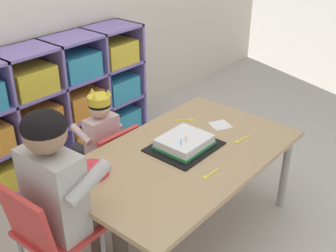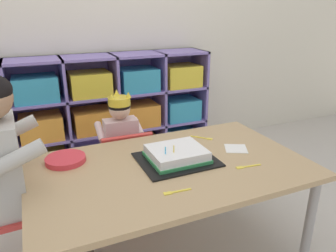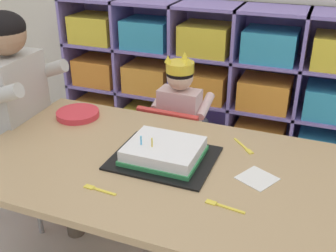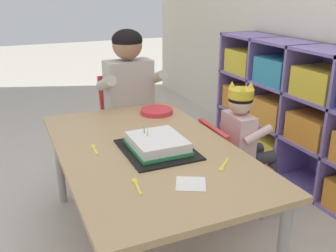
% 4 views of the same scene
% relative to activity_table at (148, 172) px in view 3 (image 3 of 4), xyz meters
% --- Properties ---
extents(storage_cubby_shelf, '(2.00, 0.33, 0.93)m').
position_rel_activity_table_xyz_m(storage_cubby_shelf, '(-0.15, 1.25, -0.06)').
color(storage_cubby_shelf, '#7F6BB2').
rests_on(storage_cubby_shelf, ground).
extents(activity_table, '(1.35, 0.81, 0.56)m').
position_rel_activity_table_xyz_m(activity_table, '(0.00, 0.00, 0.00)').
color(activity_table, tan).
rests_on(activity_table, ground).
extents(classroom_chair_blue, '(0.35, 0.32, 0.57)m').
position_rel_activity_table_xyz_m(classroom_chair_blue, '(-0.09, 0.53, -0.16)').
color(classroom_chair_blue, red).
rests_on(classroom_chair_blue, ground).
extents(child_with_crown, '(0.30, 0.31, 0.80)m').
position_rel_activity_table_xyz_m(child_with_crown, '(-0.09, 0.63, -0.01)').
color(child_with_crown, beige).
rests_on(child_with_crown, ground).
extents(classroom_chair_adult_side, '(0.37, 0.36, 0.72)m').
position_rel_activity_table_xyz_m(classroom_chair_adult_side, '(-0.80, 0.16, -0.07)').
color(classroom_chair_adult_side, red).
rests_on(classroom_chair_adult_side, ground).
extents(adult_helper_seated, '(0.44, 0.42, 1.04)m').
position_rel_activity_table_xyz_m(adult_helper_seated, '(-0.68, 0.16, 0.14)').
color(adult_helper_seated, '#B2ADA3').
rests_on(adult_helper_seated, ground).
extents(birthday_cake_on_tray, '(0.38, 0.32, 0.10)m').
position_rel_activity_table_xyz_m(birthday_cake_on_tray, '(0.05, 0.04, 0.08)').
color(birthday_cake_on_tray, black).
rests_on(birthday_cake_on_tray, activity_table).
extents(paper_plate_stack, '(0.20, 0.20, 0.03)m').
position_rel_activity_table_xyz_m(paper_plate_stack, '(-0.47, 0.24, 0.06)').
color(paper_plate_stack, '#DB333D').
rests_on(paper_plate_stack, activity_table).
extents(paper_napkin_square, '(0.16, 0.16, 0.00)m').
position_rel_activity_table_xyz_m(paper_napkin_square, '(0.41, 0.03, 0.05)').
color(paper_napkin_square, white).
rests_on(paper_napkin_square, activity_table).
extents(fork_scattered_mid_table, '(0.12, 0.02, 0.00)m').
position_rel_activity_table_xyz_m(fork_scattered_mid_table, '(-0.08, -0.23, 0.05)').
color(fork_scattered_mid_table, yellow).
rests_on(fork_scattered_mid_table, activity_table).
extents(fork_at_table_front_edge, '(0.10, 0.11, 0.00)m').
position_rel_activity_table_xyz_m(fork_at_table_front_edge, '(0.32, 0.24, 0.05)').
color(fork_at_table_front_edge, yellow).
rests_on(fork_at_table_front_edge, activity_table).
extents(fork_by_napkin, '(0.13, 0.03, 0.00)m').
position_rel_activity_table_xyz_m(fork_by_napkin, '(0.33, -0.17, 0.05)').
color(fork_by_napkin, yellow).
rests_on(fork_by_napkin, activity_table).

